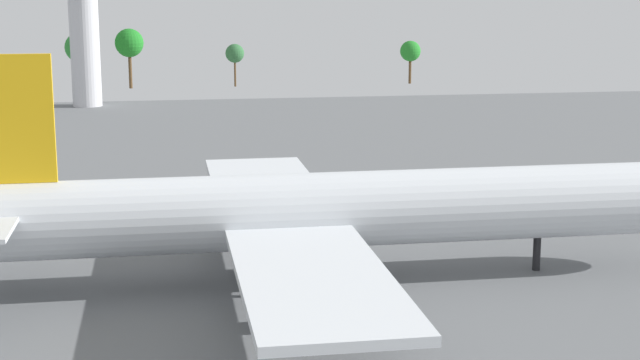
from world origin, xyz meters
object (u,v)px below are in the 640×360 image
cargo_airplane (317,211)px  pushback_tractor (481,186)px  cargo_loader (629,206)px  control_tower (83,14)px

cargo_airplane → pushback_tractor: 40.82m
cargo_loader → cargo_airplane: bearing=-154.9°
control_tower → cargo_loader: bearing=-59.0°
cargo_airplane → control_tower: (-28.43, 129.51, 13.17)m
cargo_airplane → pushback_tractor: (25.72, 31.27, -5.18)m
pushback_tractor → cargo_airplane: bearing=-129.4°
pushback_tractor → cargo_loader: bearing=-46.1°
cargo_airplane → cargo_loader: cargo_airplane is taller
cargo_airplane → control_tower: bearing=102.4°
cargo_airplane → cargo_loader: bearing=25.1°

